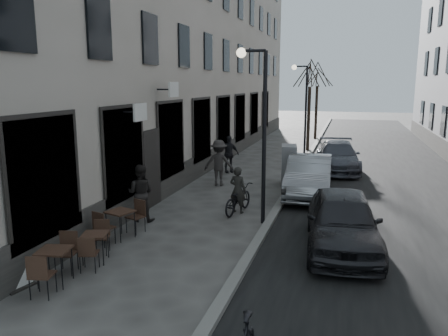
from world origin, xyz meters
The scene contains 21 objects.
ground centered at (0.00, 0.00, 0.00)m, with size 120.00×120.00×0.00m, color #3E3C39.
road centered at (3.85, 16.00, 0.00)m, with size 7.30×60.00×0.00m, color black.
kerb centered at (0.20, 16.00, 0.06)m, with size 0.25×60.00×0.12m, color slate.
building_left centered at (-6.00, 16.50, 8.00)m, with size 4.00×35.00×16.00m, color gray.
streetlamp_near centered at (-0.17, 6.00, 3.16)m, with size 0.90×0.28×5.09m.
streetlamp_far centered at (-0.17, 18.00, 3.16)m, with size 0.90×0.28×5.09m.
tree_near centered at (-0.10, 21.00, 4.66)m, with size 2.40×2.40×5.70m.
tree_far centered at (-0.10, 27.00, 4.66)m, with size 2.40×2.40×5.70m.
bistro_set_a centered at (-3.37, 0.85, 0.46)m, with size 0.73×1.56×0.89m.
bistro_set_b centered at (-3.21, 2.10, 0.42)m, with size 0.77×1.43×0.81m.
bistro_set_c centered at (-3.42, 3.67, 0.46)m, with size 0.87×1.58×0.90m.
sign_board centered at (-4.01, 0.47, 0.42)m, with size 0.47×0.65×1.03m.
utility_cabinet centered at (0.03, 11.32, 0.81)m, with size 0.60×1.08×1.63m, color slate.
bicycle centered at (-0.99, 6.84, 0.46)m, with size 0.61×1.75×0.92m, color black.
cyclist_rider centered at (-0.99, 6.84, 0.75)m, with size 0.55×0.36×1.51m, color black.
pedestrian_near centered at (-3.60, 5.22, 0.87)m, with size 0.84×0.66×1.73m, color black.
pedestrian_mid centered at (-2.67, 10.33, 0.93)m, with size 1.21×0.69×1.87m, color #2C2827.
pedestrian_far centered at (-3.00, 12.98, 0.86)m, with size 1.01×0.42×1.72m, color black.
car_near centered at (2.30, 4.53, 0.74)m, with size 1.74×4.32×1.47m, color black.
car_mid centered at (1.00, 9.69, 0.74)m, with size 1.56×4.48×1.47m, color gray.
car_far centered at (1.87, 14.80, 0.69)m, with size 1.93×4.74×1.38m, color #3B3D46.
Camera 1 is at (2.34, -6.32, 4.11)m, focal length 35.00 mm.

